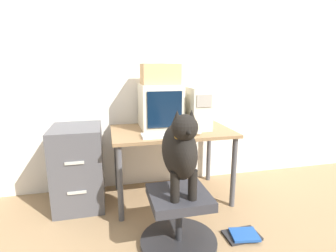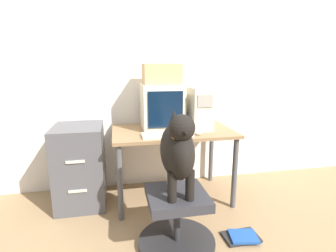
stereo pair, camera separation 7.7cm
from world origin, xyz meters
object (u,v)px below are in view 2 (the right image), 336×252
at_px(crt_monitor, 162,106).
at_px(filing_cabinet, 80,165).
at_px(cardboard_box, 162,74).
at_px(office_chair, 177,221).
at_px(pc_tower, 197,107).
at_px(keyboard, 167,135).
at_px(dog, 178,149).
at_px(book_stack_floor, 242,237).

height_order(crt_monitor, filing_cabinet, crt_monitor).
distance_m(crt_monitor, filing_cabinet, 0.98).
relative_size(crt_monitor, cardboard_box, 1.21).
bearing_deg(office_chair, crt_monitor, 87.33).
relative_size(office_chair, filing_cabinet, 0.75).
height_order(office_chair, cardboard_box, cardboard_box).
bearing_deg(cardboard_box, crt_monitor, -90.00).
xyz_separation_m(crt_monitor, pc_tower, (0.35, -0.05, -0.01)).
bearing_deg(pc_tower, cardboard_box, 171.84).
height_order(keyboard, dog, dog).
bearing_deg(dog, keyboard, 86.82).
bearing_deg(crt_monitor, keyboard, -91.84).
bearing_deg(crt_monitor, office_chair, -92.67).
bearing_deg(cardboard_box, keyboard, -91.82).
bearing_deg(cardboard_box, dog, -92.63).
bearing_deg(pc_tower, filing_cabinet, -179.87).
bearing_deg(crt_monitor, filing_cabinet, -176.55).
bearing_deg(office_chair, cardboard_box, 87.34).
distance_m(dog, book_stack_floor, 0.91).
bearing_deg(office_chair, pc_tower, 64.01).
xyz_separation_m(pc_tower, office_chair, (-0.39, -0.80, -0.73)).
relative_size(crt_monitor, book_stack_floor, 1.54).
xyz_separation_m(office_chair, book_stack_floor, (0.52, -0.04, -0.18)).
bearing_deg(pc_tower, crt_monitor, 172.47).
bearing_deg(book_stack_floor, filing_cabinet, 147.04).
bearing_deg(filing_cabinet, crt_monitor, 3.45).
height_order(office_chair, filing_cabinet, filing_cabinet).
bearing_deg(crt_monitor, cardboard_box, 90.00).
distance_m(cardboard_box, book_stack_floor, 1.60).
distance_m(pc_tower, office_chair, 1.15).
height_order(filing_cabinet, cardboard_box, cardboard_box).
xyz_separation_m(filing_cabinet, book_stack_floor, (1.29, -0.84, -0.37)).
height_order(cardboard_box, book_stack_floor, cardboard_box).
relative_size(keyboard, office_chair, 0.77).
distance_m(pc_tower, filing_cabinet, 1.28).
xyz_separation_m(keyboard, dog, (-0.03, -0.52, 0.03)).
bearing_deg(book_stack_floor, dog, 176.36).
bearing_deg(office_chair, book_stack_floor, -4.43).
distance_m(crt_monitor, office_chair, 1.13).
bearing_deg(dog, filing_cabinet, 133.84).
relative_size(keyboard, filing_cabinet, 0.58).
xyz_separation_m(office_chair, cardboard_box, (0.04, 0.85, 1.05)).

